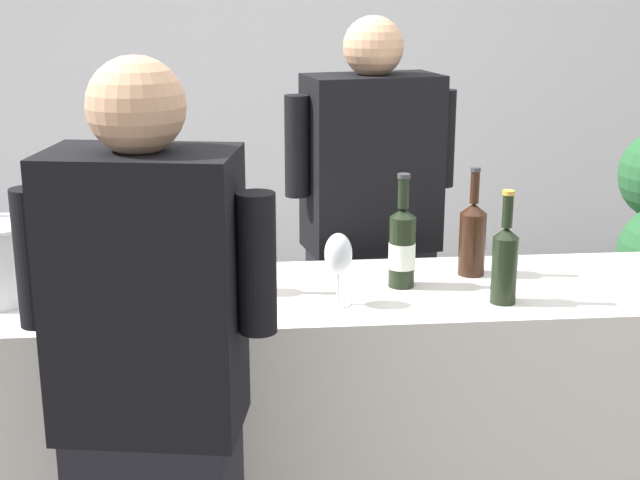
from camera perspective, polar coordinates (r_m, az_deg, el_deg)
The scene contains 10 objects.
wall_back at distance 5.06m, azimuth -1.61°, elevation 11.67°, with size 8.00×0.10×2.80m, color white.
counter at distance 2.79m, azimuth 2.20°, elevation -12.16°, with size 2.54×0.57×0.93m, color beige.
wine_bottle_0 at distance 2.56m, azimuth -6.40°, elevation -0.63°, with size 0.08×0.08×0.35m.
wine_bottle_1 at distance 2.61m, azimuth 5.17°, elevation -0.39°, with size 0.08×0.08×0.33m.
wine_bottle_2 at distance 2.51m, azimuth 11.50°, elevation -1.30°, with size 0.07×0.07×0.31m.
wine_bottle_3 at distance 2.74m, azimuth 9.53°, elevation 0.23°, with size 0.08×0.08×0.33m.
wine_bottle_4 at distance 2.48m, azimuth -9.68°, elevation -1.71°, with size 0.08×0.08×0.30m.
wine_glass at distance 2.44m, azimuth 1.15°, elevation -1.04°, with size 0.08×0.08×0.20m.
person_server at distance 3.16m, azimuth 3.14°, elevation -1.84°, with size 0.59×0.32×1.67m.
person_guest at distance 2.06m, azimuth -10.31°, elevation -12.55°, with size 0.54×0.30×1.64m.
Camera 1 is at (-0.34, -2.44, 1.78)m, focal length 51.07 mm.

